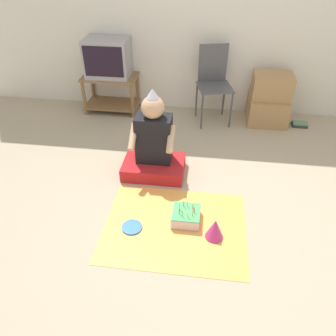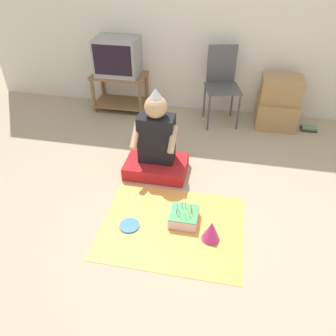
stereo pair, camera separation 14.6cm
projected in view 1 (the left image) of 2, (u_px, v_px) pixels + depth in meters
The scene contains 12 objects.
ground_plane at pixel (196, 213), 2.96m from camera, with size 16.00×16.00×0.00m, color tan.
wall_back at pixel (213, 10), 3.90m from camera, with size 6.40×0.06×2.55m.
tv_stand at pixel (111, 90), 4.43m from camera, with size 0.72×0.42×0.49m.
tv at pixel (108, 58), 4.17m from camera, with size 0.55×0.41×0.47m.
folding_chair at pixel (214, 79), 4.07m from camera, with size 0.49×0.48×0.95m.
cardboard_box_stack at pixel (269, 101), 4.17m from camera, with size 0.50×0.47×0.64m.
book_pile at pixel (300, 124), 4.22m from camera, with size 0.19×0.13×0.05m.
person_seated at pixel (154, 147), 3.28m from camera, with size 0.62×0.43×0.92m.
party_cloth at pixel (175, 226), 2.83m from camera, with size 1.21×0.96×0.01m.
birthday_cake at pixel (186, 216), 2.85m from camera, with size 0.24×0.24×0.17m.
party_hat_blue at pixel (215, 229), 2.68m from camera, with size 0.15×0.15×0.19m.
paper_plate at pixel (132, 227), 2.81m from camera, with size 0.18×0.18×0.01m.
Camera 1 is at (0.02, -2.14, 2.10)m, focal length 35.00 mm.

